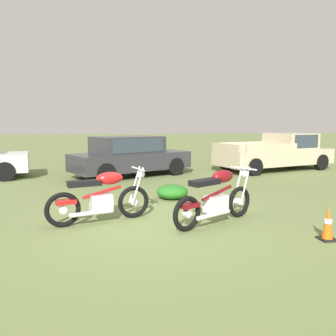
{
  "coord_description": "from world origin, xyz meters",
  "views": [
    {
      "loc": [
        -0.82,
        -6.07,
        1.85
      ],
      "look_at": [
        0.51,
        1.12,
        0.88
      ],
      "focal_mm": 35.32,
      "sensor_mm": 36.0,
      "label": 1
    }
  ],
  "objects_px": {
    "car_charcoal": "(129,154)",
    "pickup_truck_beige": "(279,151)",
    "motorcycle_maroon": "(216,198)",
    "traffic_cone": "(328,224)",
    "shrub_low": "(172,192)",
    "motorcycle_red": "(101,197)"
  },
  "relations": [
    {
      "from": "car_charcoal",
      "to": "shrub_low",
      "type": "distance_m",
      "value": 3.99
    },
    {
      "from": "pickup_truck_beige",
      "to": "shrub_low",
      "type": "xyz_separation_m",
      "value": [
        -5.35,
        -4.52,
        -0.57
      ]
    },
    {
      "from": "shrub_low",
      "to": "traffic_cone",
      "type": "xyz_separation_m",
      "value": [
        1.88,
        -3.37,
        0.08
      ]
    },
    {
      "from": "pickup_truck_beige",
      "to": "traffic_cone",
      "type": "relative_size",
      "value": 9.09
    },
    {
      "from": "traffic_cone",
      "to": "motorcycle_maroon",
      "type": "bearing_deg",
      "value": 140.99
    },
    {
      "from": "motorcycle_red",
      "to": "traffic_cone",
      "type": "xyz_separation_m",
      "value": [
        3.59,
        -1.67,
        -0.22
      ]
    },
    {
      "from": "pickup_truck_beige",
      "to": "shrub_low",
      "type": "relative_size",
      "value": 6.58
    },
    {
      "from": "car_charcoal",
      "to": "traffic_cone",
      "type": "relative_size",
      "value": 7.92
    },
    {
      "from": "motorcycle_red",
      "to": "motorcycle_maroon",
      "type": "distance_m",
      "value": 2.17
    },
    {
      "from": "motorcycle_red",
      "to": "car_charcoal",
      "type": "relative_size",
      "value": 0.43
    },
    {
      "from": "shrub_low",
      "to": "traffic_cone",
      "type": "bearing_deg",
      "value": -60.85
    },
    {
      "from": "car_charcoal",
      "to": "pickup_truck_beige",
      "type": "xyz_separation_m",
      "value": [
        6.15,
        0.66,
        -0.05
      ]
    },
    {
      "from": "pickup_truck_beige",
      "to": "motorcycle_maroon",
      "type": "bearing_deg",
      "value": -141.96
    },
    {
      "from": "motorcycle_maroon",
      "to": "traffic_cone",
      "type": "relative_size",
      "value": 3.21
    },
    {
      "from": "car_charcoal",
      "to": "motorcycle_maroon",
      "type": "bearing_deg",
      "value": -104.91
    },
    {
      "from": "car_charcoal",
      "to": "traffic_cone",
      "type": "height_order",
      "value": "car_charcoal"
    },
    {
      "from": "car_charcoal",
      "to": "pickup_truck_beige",
      "type": "height_order",
      "value": "pickup_truck_beige"
    },
    {
      "from": "motorcycle_red",
      "to": "shrub_low",
      "type": "height_order",
      "value": "motorcycle_red"
    },
    {
      "from": "pickup_truck_beige",
      "to": "shrub_low",
      "type": "bearing_deg",
      "value": -155.32
    },
    {
      "from": "motorcycle_maroon",
      "to": "car_charcoal",
      "type": "xyz_separation_m",
      "value": [
        -1.21,
        6.04,
        0.3
      ]
    },
    {
      "from": "motorcycle_maroon",
      "to": "car_charcoal",
      "type": "relative_size",
      "value": 0.4
    },
    {
      "from": "car_charcoal",
      "to": "shrub_low",
      "type": "xyz_separation_m",
      "value": [
        0.8,
        -3.86,
        -0.62
      ]
    }
  ]
}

